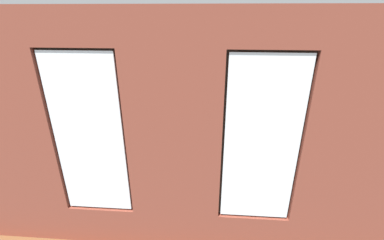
% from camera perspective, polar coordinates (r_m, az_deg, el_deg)
% --- Properties ---
extents(ground_plane, '(7.03, 5.82, 0.10)m').
position_cam_1_polar(ground_plane, '(6.26, -0.33, -8.31)').
color(ground_plane, brown).
extents(brick_wall_with_windows, '(6.43, 0.30, 3.26)m').
position_cam_1_polar(brick_wall_with_windows, '(3.26, -4.03, -6.29)').
color(brick_wall_with_windows, brown).
rests_on(brick_wall_with_windows, ground_plane).
extents(white_wall_right, '(0.10, 4.82, 3.26)m').
position_cam_1_polar(white_wall_right, '(6.47, -29.88, 5.87)').
color(white_wall_right, white).
rests_on(white_wall_right, ground_plane).
extents(couch_by_window, '(1.94, 0.87, 0.80)m').
position_cam_1_polar(couch_by_window, '(4.54, -5.92, -16.28)').
color(couch_by_window, black).
rests_on(couch_by_window, ground_plane).
extents(couch_left, '(0.88, 2.09, 0.80)m').
position_cam_1_polar(couch_left, '(6.29, 23.18, -6.23)').
color(couch_left, black).
rests_on(couch_left, ground_plane).
extents(coffee_table, '(1.59, 0.83, 0.45)m').
position_cam_1_polar(coffee_table, '(6.04, 1.76, -4.63)').
color(coffee_table, '#A87547').
rests_on(coffee_table, ground_plane).
extents(cup_ceramic, '(0.08, 0.08, 0.09)m').
position_cam_1_polar(cup_ceramic, '(6.12, 5.94, -3.31)').
color(cup_ceramic, '#B23D38').
rests_on(cup_ceramic, coffee_table).
extents(table_plant_small, '(0.13, 0.13, 0.20)m').
position_cam_1_polar(table_plant_small, '(5.85, 2.89, -3.87)').
color(table_plant_small, gray).
rests_on(table_plant_small, coffee_table).
extents(remote_silver, '(0.17, 0.07, 0.02)m').
position_cam_1_polar(remote_silver, '(6.11, -0.05, -3.61)').
color(remote_silver, '#B2B2B7').
rests_on(remote_silver, coffee_table).
extents(remote_black, '(0.11, 0.18, 0.02)m').
position_cam_1_polar(remote_black, '(5.93, -2.91, -4.49)').
color(remote_black, black).
rests_on(remote_black, coffee_table).
extents(media_console, '(1.06, 0.42, 0.56)m').
position_cam_1_polar(media_console, '(6.59, -26.48, -5.96)').
color(media_console, black).
rests_on(media_console, ground_plane).
extents(tv_flatscreen, '(1.20, 0.20, 0.83)m').
position_cam_1_polar(tv_flatscreen, '(6.32, -27.56, -0.36)').
color(tv_flatscreen, black).
rests_on(tv_flatscreen, media_console).
extents(potted_plant_by_left_couch, '(0.35, 0.35, 0.64)m').
position_cam_1_polar(potted_plant_by_left_couch, '(7.44, 16.99, -0.21)').
color(potted_plant_by_left_couch, '#9E5638').
rests_on(potted_plant_by_left_couch, ground_plane).
extents(potted_plant_between_couches, '(0.68, 0.68, 0.97)m').
position_cam_1_polar(potted_plant_between_couches, '(4.40, 13.10, -13.42)').
color(potted_plant_between_couches, beige).
rests_on(potted_plant_between_couches, ground_plane).
extents(potted_plant_near_tv, '(1.21, 1.20, 1.24)m').
position_cam_1_polar(potted_plant_near_tv, '(5.38, -27.34, -6.77)').
color(potted_plant_near_tv, '#9E5638').
rests_on(potted_plant_near_tv, ground_plane).
extents(potted_plant_corner_near_left, '(0.53, 0.53, 0.83)m').
position_cam_1_polar(potted_plant_corner_near_left, '(8.03, 20.16, 2.14)').
color(potted_plant_corner_near_left, '#47423D').
rests_on(potted_plant_corner_near_left, ground_plane).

